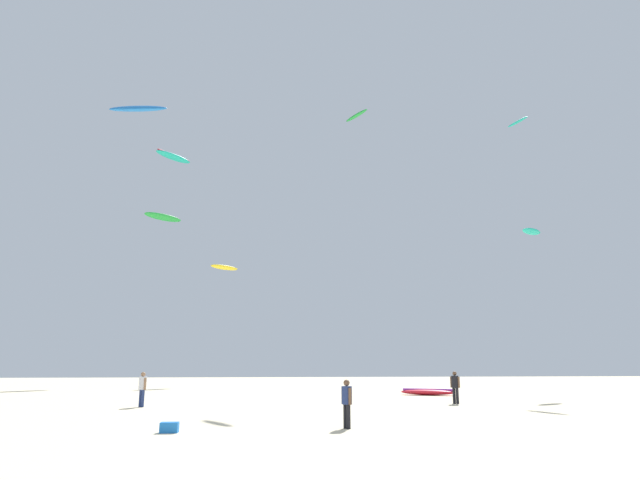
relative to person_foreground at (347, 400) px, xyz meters
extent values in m
plane|color=beige|center=(-0.10, -4.95, -0.93)|extent=(120.00, 120.00, 0.00)
cylinder|color=black|center=(-0.04, 0.08, -0.54)|extent=(0.15, 0.15, 0.78)
cylinder|color=black|center=(0.04, -0.08, -0.54)|extent=(0.15, 0.15, 0.78)
cylinder|color=navy|center=(0.00, 0.00, 0.15)|extent=(0.36, 0.36, 0.59)
cylinder|color=brown|center=(-0.09, 0.19, 0.13)|extent=(0.10, 0.10, 0.54)
cylinder|color=brown|center=(0.09, -0.19, 0.13)|extent=(0.10, 0.10, 0.54)
sphere|color=brown|center=(0.00, 0.00, 0.56)|extent=(0.21, 0.21, 0.21)
cylinder|color=black|center=(7.12, 9.76, -0.52)|extent=(0.15, 0.15, 0.82)
cylinder|color=black|center=(6.99, 9.90, -0.52)|extent=(0.15, 0.15, 0.82)
cylinder|color=black|center=(7.06, 9.83, 0.19)|extent=(0.37, 0.37, 0.61)
cylinder|color=brown|center=(7.21, 9.67, 0.17)|extent=(0.11, 0.11, 0.56)
cylinder|color=brown|center=(6.91, 9.99, 0.17)|extent=(0.11, 0.11, 0.56)
sphere|color=brown|center=(7.06, 9.83, 0.62)|extent=(0.22, 0.22, 0.22)
cylinder|color=navy|center=(-8.84, 9.06, -0.52)|extent=(0.15, 0.15, 0.82)
cylinder|color=navy|center=(-8.97, 9.20, -0.52)|extent=(0.15, 0.15, 0.82)
cylinder|color=silver|center=(-8.91, 9.13, 0.20)|extent=(0.38, 0.38, 0.62)
cylinder|color=#936B4C|center=(-8.75, 8.97, 0.17)|extent=(0.11, 0.11, 0.57)
cylinder|color=#936B4C|center=(-9.06, 9.29, 0.17)|extent=(0.11, 0.11, 0.57)
sphere|color=#936B4C|center=(-8.91, 9.13, 0.62)|extent=(0.22, 0.22, 0.22)
ellipsoid|color=red|center=(7.50, 16.78, -0.74)|extent=(3.59, 2.28, 0.42)
cylinder|color=purple|center=(7.50, 16.78, -0.58)|extent=(3.00, 1.40, 0.15)
cube|color=blue|center=(-5.74, -0.55, -0.77)|extent=(0.56, 0.36, 0.32)
ellipsoid|color=blue|center=(-11.54, 14.00, 17.14)|extent=(3.87, 1.54, 0.83)
ellipsoid|color=yellow|center=(-7.56, 33.93, 10.20)|extent=(3.03, 3.04, 0.49)
ellipsoid|color=#19B29E|center=(18.11, 22.68, 21.41)|extent=(1.38, 2.39, 0.49)
ellipsoid|color=#19B29E|center=(16.23, 18.24, 10.55)|extent=(2.14, 1.64, 0.51)
ellipsoid|color=green|center=(3.31, 17.96, 19.15)|extent=(1.82, 2.49, 0.55)
ellipsoid|color=#19B29E|center=(-13.20, 34.13, 21.66)|extent=(3.66, 4.02, 0.47)
cylinder|color=red|center=(-13.20, 34.13, 21.85)|extent=(2.66, 3.10, 0.19)
ellipsoid|color=green|center=(-14.46, 36.99, 16.00)|extent=(4.01, 3.91, 0.72)
camera|label=1|loc=(-2.45, -18.72, 1.32)|focal=30.11mm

